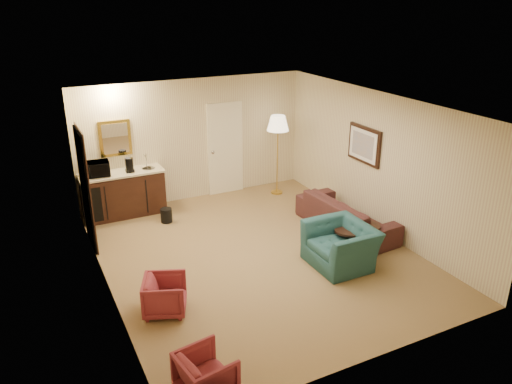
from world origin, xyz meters
TOP-DOWN VIEW (x-y plane):
  - ground at (0.00, 0.00)m, footprint 6.00×6.00m
  - room_walls at (-0.10, 0.77)m, footprint 5.02×6.01m
  - wetbar_cabinet at (-1.65, 2.72)m, footprint 1.64×0.58m
  - sofa at (1.95, 0.13)m, footprint 0.77×2.19m
  - teal_armchair at (1.09, -0.90)m, footprint 0.70×1.08m
  - rose_chair_near at (-1.90, -0.91)m, footprint 0.72×0.74m
  - rose_chair_far at (-1.96, -2.63)m, footprint 0.62×0.65m
  - coffee_table at (1.57, -0.70)m, footprint 1.02×0.86m
  - floor_lamp at (1.70, 2.39)m, footprint 0.60×0.60m
  - waste_bin at (-1.00, 2.00)m, footprint 0.25×0.25m
  - microwave at (-2.13, 2.71)m, footprint 0.54×0.33m
  - coffee_maker at (-1.49, 2.65)m, footprint 0.18×0.18m

SIDE VIEW (x-z plane):
  - ground at x=0.00m, z-range 0.00..0.00m
  - waste_bin at x=-1.00m, z-range 0.00..0.28m
  - coffee_table at x=1.57m, z-range 0.00..0.50m
  - rose_chair_far at x=-1.96m, z-range 0.00..0.59m
  - rose_chair_near at x=-1.90m, z-range 0.00..0.59m
  - sofa at x=1.95m, z-range 0.00..0.84m
  - wetbar_cabinet at x=-1.65m, z-range 0.00..0.92m
  - teal_armchair at x=1.09m, z-range 0.00..0.94m
  - floor_lamp at x=1.70m, z-range 0.00..1.79m
  - coffee_maker at x=-1.49m, z-range 0.92..1.21m
  - microwave at x=-2.13m, z-range 0.92..1.27m
  - room_walls at x=-0.10m, z-range 0.41..3.02m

